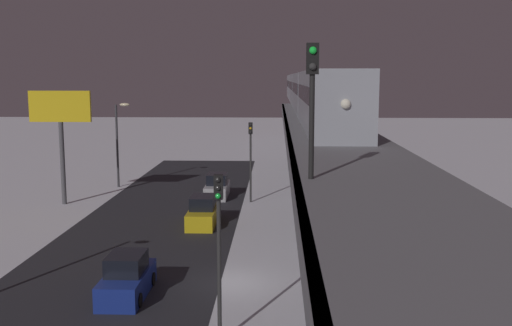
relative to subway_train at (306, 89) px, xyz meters
The scene contains 12 objects.
ground_plane 36.88m from the subway_train, 81.57° to the left, with size 240.00×240.00×0.00m, color white.
avenue_asphalt 38.18m from the subway_train, 72.47° to the left, with size 11.00×84.58×0.01m, color #28282D.
elevated_railway 35.57m from the subway_train, 89.86° to the left, with size 5.00×84.58×6.88m.
subway_train is the anchor object (origin of this frame).
rail_signal 45.45m from the subway_train, 87.54° to the left, with size 0.36×0.41×4.00m.
sedan_blue 39.34m from the subway_train, 75.27° to the left, with size 1.91×4.39×1.97m.
sedan_yellow 26.50m from the subway_train, 71.58° to the left, with size 1.80×4.76×1.97m.
sedan_silver 18.50m from the subway_train, 61.48° to the left, with size 1.80×4.38×1.97m.
traffic_light_near 42.42m from the subway_train, 83.06° to the left, with size 0.32×0.44×6.40m.
traffic_light_mid 18.02m from the subway_train, 73.02° to the left, with size 0.32×0.44×6.40m.
commercial_billboard 26.76m from the subway_train, 42.18° to the left, with size 4.80×0.36×8.90m.
street_lamp_far 20.56m from the subway_train, 31.20° to the left, with size 1.35×0.44×7.65m.
Camera 1 is at (-2.30, 27.27, 9.88)m, focal length 41.16 mm.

